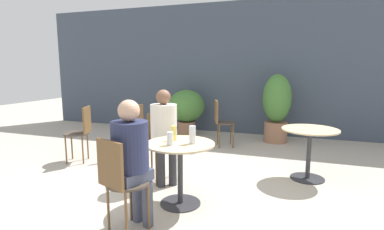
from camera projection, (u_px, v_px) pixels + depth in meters
name	position (u px, v px, depth m)	size (l,w,h in m)	color
ground_plane	(167.00, 198.00, 3.53)	(20.00, 20.00, 0.00)	#B2A899
storefront_wall	(234.00, 69.00, 6.90)	(10.00, 0.06, 3.00)	#3D4756
cafe_table_near	(180.00, 159.00, 3.30)	(0.76, 0.76, 0.71)	#2D2D33
cafe_table_far	(309.00, 142.00, 4.06)	(0.75, 0.75, 0.71)	#2D2D33
bistro_chair_0	(161.00, 140.00, 4.05)	(0.46, 0.46, 0.90)	#42382D
bistro_chair_1	(119.00, 177.00, 2.68)	(0.43, 0.45, 0.90)	#42382D
bistro_chair_2	(82.00, 128.00, 4.83)	(0.45, 0.43, 0.90)	#42382D
bistro_chair_3	(135.00, 126.00, 5.00)	(0.46, 0.46, 0.90)	#42382D
bistro_chair_4	(221.00, 119.00, 5.76)	(0.45, 0.43, 0.90)	#42382D
seated_person_0	(164.00, 128.00, 3.89)	(0.43, 0.44, 1.24)	#2D2D33
seated_person_1	(132.00, 153.00, 2.76)	(0.39, 0.41, 1.24)	#42475B
beer_glass_0	(170.00, 139.00, 3.17)	(0.07, 0.07, 0.14)	silver
beer_glass_1	(192.00, 135.00, 3.23)	(0.07, 0.07, 0.20)	silver
beer_glass_2	(174.00, 133.00, 3.37)	(0.06, 0.06, 0.17)	#DBC65B
potted_plant_0	(187.00, 108.00, 6.79)	(0.81, 0.81, 1.03)	#93664C
potted_plant_1	(277.00, 106.00, 6.10)	(0.57, 0.57, 1.40)	#93664C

